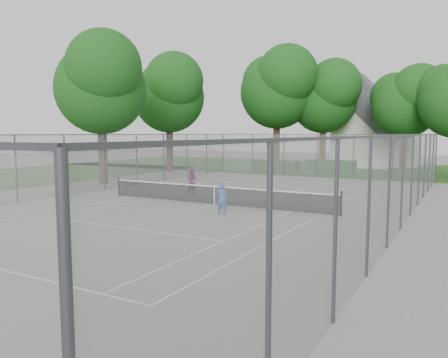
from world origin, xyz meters
The scene contains 16 objects.
ground centered at (0.00, 0.00, 0.00)m, with size 120.00×120.00×0.00m, color slate.
grass_far centered at (0.00, 26.00, 0.00)m, with size 60.00×20.00×0.00m, color #224B15.
court_markings centered at (0.00, 0.00, 0.01)m, with size 11.03×23.83×0.01m.
tennis_net centered at (0.00, 0.00, 0.51)m, with size 12.87×0.10×1.10m.
perimeter_fence centered at (0.00, 0.00, 1.81)m, with size 18.08×34.08×3.52m.
tree_far_left centered at (-5.60, 21.79, 8.23)m, with size 8.33×7.60×11.97m.
tree_far_midleft centered at (-1.62, 24.15, 7.34)m, with size 7.43×6.78×10.68m.
tree_far_midright centered at (6.07, 23.01, 6.51)m, with size 6.59×6.02×9.47m.
tree_side_back centered at (-13.38, 14.48, 7.44)m, with size 7.53×6.88×10.83m.
tree_side_front centered at (-11.52, 3.98, 7.19)m, with size 7.28×6.64×10.46m.
hedge_left centered at (-4.36, 18.42, 0.53)m, with size 4.22×1.27×1.06m, color #154217.
hedge_mid centered at (0.83, 18.54, 0.63)m, with size 4.02×1.15×1.26m, color #154217.
hedge_right centered at (7.13, 17.93, 0.42)m, with size 2.80×1.03×0.84m, color #154217.
house centered at (2.38, 30.00, 4.09)m, with size 8.16×6.32×10.16m.
girl_player centered at (1.69, -2.21, 0.71)m, with size 0.52×0.34×1.43m, color #2B54A3.
woman_player centered at (-3.19, 2.82, 0.75)m, with size 0.73×0.57×1.50m, color #712562.
Camera 1 is at (11.09, -18.76, 3.58)m, focal length 35.00 mm.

